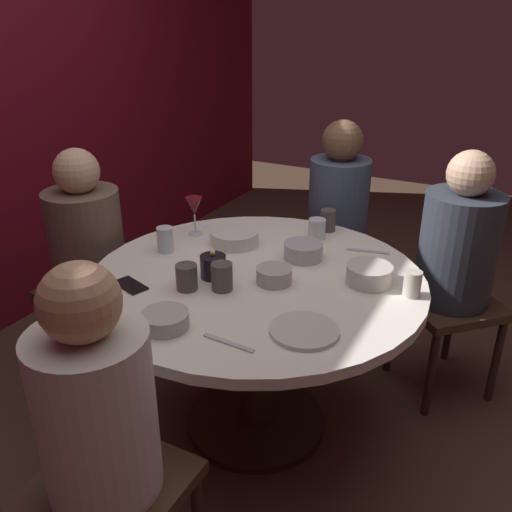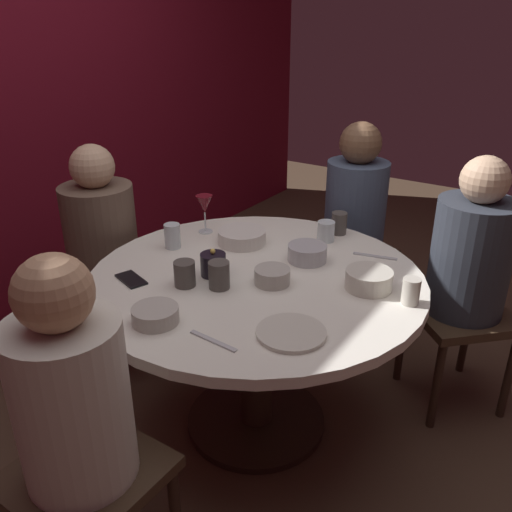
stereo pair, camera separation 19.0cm
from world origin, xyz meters
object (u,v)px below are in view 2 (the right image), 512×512
Objects in this scene: seated_diner_right at (355,209)px; bowl_sauce_side at (242,237)px; seated_diner_left at (73,404)px; cup_beside_wine at (339,223)px; wine_glass at (205,206)px; bowl_small_white at (369,280)px; bowl_salad_center at (155,315)px; candle_holder at (213,264)px; cup_by_right_diner at (219,275)px; cup_by_left_diner at (185,274)px; dinner_plate at (291,333)px; cup_center_front at (326,231)px; dining_table at (256,310)px; cell_phone at (131,279)px; cup_far_edge at (411,291)px; cup_near_candle at (172,236)px; bowl_rice_portion at (272,276)px; seated_diner_front_right at (470,259)px; bowl_serving_large at (307,253)px; seated_diner_back at (101,233)px.

seated_diner_right reaches higher than bowl_sauce_side.
seated_diner_left is 1.44m from cup_beside_wine.
wine_glass is 0.85m from bowl_small_white.
bowl_salad_center is at bearing 141.41° from bowl_small_white.
cup_by_right_diner is at bearing -130.69° from candle_holder.
wine_glass is 0.85× the size of bowl_sauce_side.
bowl_salad_center is 1.61× the size of cup_by_left_diner.
dinner_plate is 0.79m from cup_center_front.
bowl_small_white is 1.72× the size of cup_beside_wine.
seated_diner_left reaches higher than wine_glass.
cell_phone reaches higher than dining_table.
bowl_sauce_side is 0.42m from cup_by_right_diner.
cup_far_edge is at bearing -132.51° from cup_beside_wine.
cup_near_candle is (-0.22, 0.01, -0.08)m from wine_glass.
cup_by_left_diner is at bearing 162.41° from cup_beside_wine.
bowl_rice_portion is at bearing 106.09° from cup_far_edge.
seated_diner_front_right is (-0.28, -0.65, -0.01)m from seated_diner_right.
cup_near_candle is 1.12× the size of cup_far_edge.
seated_diner_front_right reaches higher than dining_table.
cup_far_edge is at bearing -29.92° from seated_diner_left.
seated_diner_left is at bearing -165.42° from cup_by_left_diner.
cup_by_right_diner is (-0.40, -0.38, -0.08)m from wine_glass.
bowl_serving_large reaches higher than cell_phone.
cup_far_edge is at bearing -97.85° from bowl_sauce_side.
dining_table is at bearing 101.39° from cup_far_edge.
cup_near_candle is at bearing 95.30° from cup_far_edge.
cup_near_candle is at bearing 178.66° from wine_glass.
bowl_rice_portion is 1.33× the size of cup_beside_wine.
cup_beside_wine is (0.59, 0.01, 0.02)m from bowl_rice_portion.
seated_diner_back is 0.96× the size of seated_diner_right.
wine_glass is at bearing 26.85° from bowl_salad_center.
cup_near_candle is at bearing 26.44° from seated_diner_left.
bowl_rice_portion is 0.59m from cup_beside_wine.
cup_by_right_diner is at bearing -11.05° from seated_diner_back.
cell_phone is 0.91× the size of bowl_salad_center.
cup_far_edge is at bearing -65.73° from cup_by_left_diner.
seated_diner_back is at bearing 45.33° from seated_diner_left.
bowl_sauce_side is 0.80m from cup_far_edge.
cup_center_front is at bearing 167.98° from cell_phone.
dinner_plate is at bearing -160.77° from cup_center_front.
bowl_serving_large is 1.03× the size of bowl_salad_center.
wine_glass is 1.97× the size of cup_center_front.
seated_diner_front_right is 1.33m from bowl_salad_center.
bowl_small_white is (-0.10, -0.84, -0.09)m from wine_glass.
cup_by_left_diner is (0.08, -0.20, 0.04)m from cell_phone.
seated_diner_left is 0.99× the size of seated_diner_front_right.
dinner_plate is (-0.52, -0.76, -0.12)m from wine_glass.
candle_holder is 0.11m from cup_by_right_diner.
bowl_small_white is at bearing -58.13° from cup_by_left_diner.
cup_by_right_diner is (0.71, 0.05, 0.07)m from seated_diner_left.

